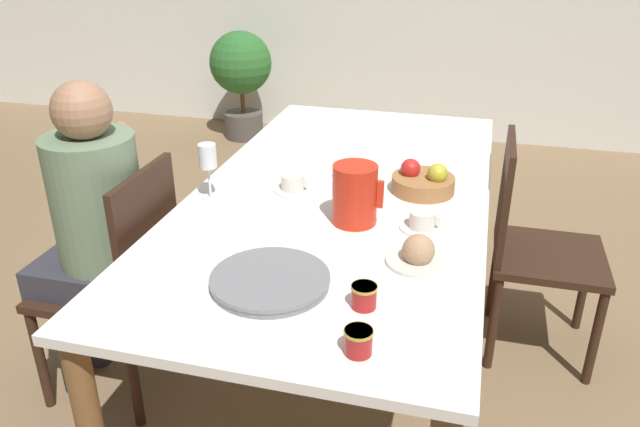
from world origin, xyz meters
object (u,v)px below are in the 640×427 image
bread_plate (418,254)px  red_pitcher (355,194)px  chair_person_side (122,278)px  person_seated (92,219)px  serving_tray (270,281)px  wine_glass_water (208,159)px  teacup_across (293,184)px  jam_jar_amber (364,295)px  teacup_near_person (422,222)px  fruit_bowl (423,182)px  potted_plant (241,72)px  jam_jar_red (358,340)px  chair_opposite (532,244)px

bread_plate → red_pitcher: bearing=137.3°
chair_person_side → person_seated: size_ratio=0.76×
chair_person_side → serving_tray: (0.66, -0.30, 0.27)m
wine_glass_water → teacup_across: wine_glass_water is taller
red_pitcher → jam_jar_amber: bearing=-75.2°
teacup_near_person → serving_tray: teacup_near_person is taller
red_pitcher → wine_glass_water: bearing=173.8°
jam_jar_amber → fruit_bowl: 0.78m
bread_plate → potted_plant: size_ratio=0.22×
wine_glass_water → potted_plant: bearing=109.4°
red_pitcher → potted_plant: 3.14m
teacup_near_person → jam_jar_amber: (-0.09, -0.48, 0.01)m
bread_plate → jam_jar_amber: (-0.11, -0.26, 0.00)m
jam_jar_amber → fruit_bowl: fruit_bowl is taller
person_seated → wine_glass_water: 0.45m
red_pitcher → wine_glass_water: wine_glass_water is taller
serving_tray → potted_plant: (-1.34, 3.19, -0.22)m
red_pitcher → person_seated: bearing=-171.8°
bread_plate → chair_person_side: bearing=175.7°
teacup_near_person → jam_jar_red: 0.67m
chair_opposite → wine_glass_water: size_ratio=4.45×
jam_jar_amber → jam_jar_red: size_ratio=1.00×
teacup_across → serving_tray: bearing=-78.4°
person_seated → teacup_across: (0.62, 0.32, 0.06)m
person_seated → serving_tray: person_seated is taller
jam_jar_amber → potted_plant: 3.61m
chair_person_side → red_pitcher: red_pitcher is taller
red_pitcher → fruit_bowl: (0.19, 0.30, -0.06)m
chair_person_side → wine_glass_water: 0.53m
person_seated → potted_plant: size_ratio=1.39×
jam_jar_red → chair_person_side: bearing=151.3°
red_pitcher → jam_jar_red: bearing=-77.3°
bread_plate → potted_plant: (-1.71, 2.97, -0.23)m
wine_glass_water → fruit_bowl: 0.76m
teacup_near_person → jam_jar_amber: jam_jar_amber is taller
teacup_near_person → serving_tray: 0.57m
red_pitcher → teacup_near_person: (0.22, 0.01, -0.07)m
wine_glass_water → serving_tray: size_ratio=0.62×
red_pitcher → jam_jar_amber: (0.12, -0.47, -0.06)m
wine_glass_water → chair_person_side: bearing=-144.9°
chair_opposite → potted_plant: size_ratio=1.05×
potted_plant → chair_opposite: bearing=-47.3°
chair_person_side → red_pitcher: size_ratio=4.54×
chair_person_side → potted_plant: size_ratio=1.05×
chair_opposite → teacup_near_person: chair_opposite is taller
chair_person_side → bread_plate: (1.03, -0.08, 0.29)m
serving_tray → bread_plate: (0.37, 0.22, 0.02)m
jam_jar_red → potted_plant: (-1.63, 3.41, -0.24)m
potted_plant → teacup_near_person: bearing=-58.3°
wine_glass_water → serving_tray: bearing=-51.6°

